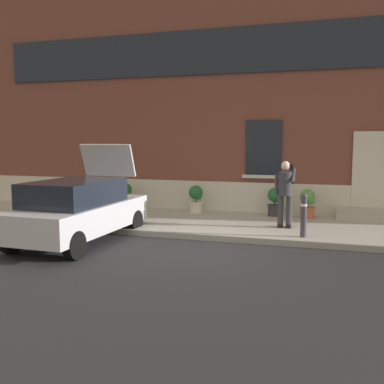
{
  "coord_description": "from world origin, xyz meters",
  "views": [
    {
      "loc": [
        2.7,
        -9.36,
        2.46
      ],
      "look_at": [
        -0.72,
        1.6,
        1.1
      ],
      "focal_mm": 41.74,
      "sensor_mm": 36.0,
      "label": 1
    }
  ],
  "objects_px": {
    "bollard_near_person": "(304,214)",
    "person_on_phone": "(285,190)",
    "planter_olive": "(126,195)",
    "planter_terracotta": "(308,203)",
    "planter_charcoal": "(275,201)",
    "planter_cream": "(196,198)",
    "hatchback_car_silver": "(78,209)"
  },
  "relations": [
    {
      "from": "bollard_near_person",
      "to": "person_on_phone",
      "type": "xyz_separation_m",
      "value": [
        -0.54,
        0.98,
        0.44
      ]
    },
    {
      "from": "planter_olive",
      "to": "planter_terracotta",
      "type": "distance_m",
      "value": 5.89
    },
    {
      "from": "planter_charcoal",
      "to": "planter_terracotta",
      "type": "relative_size",
      "value": 1.0
    },
    {
      "from": "person_on_phone",
      "to": "planter_cream",
      "type": "height_order",
      "value": "person_on_phone"
    },
    {
      "from": "person_on_phone",
      "to": "planter_charcoal",
      "type": "xyz_separation_m",
      "value": [
        -0.46,
        1.81,
        -0.55
      ]
    },
    {
      "from": "bollard_near_person",
      "to": "planter_terracotta",
      "type": "xyz_separation_m",
      "value": [
        -0.04,
        2.65,
        -0.11
      ]
    },
    {
      "from": "hatchback_car_silver",
      "to": "planter_olive",
      "type": "xyz_separation_m",
      "value": [
        -0.78,
        4.19,
        -0.19
      ]
    },
    {
      "from": "planter_olive",
      "to": "planter_charcoal",
      "type": "height_order",
      "value": "same"
    },
    {
      "from": "person_on_phone",
      "to": "planter_olive",
      "type": "bearing_deg",
      "value": 145.34
    },
    {
      "from": "planter_olive",
      "to": "planter_cream",
      "type": "relative_size",
      "value": 1.0
    },
    {
      "from": "bollard_near_person",
      "to": "person_on_phone",
      "type": "relative_size",
      "value": 0.6
    },
    {
      "from": "planter_cream",
      "to": "planter_charcoal",
      "type": "distance_m",
      "value": 2.47
    },
    {
      "from": "planter_terracotta",
      "to": "hatchback_car_silver",
      "type": "bearing_deg",
      "value": -140.98
    },
    {
      "from": "planter_olive",
      "to": "planter_charcoal",
      "type": "relative_size",
      "value": 1.0
    },
    {
      "from": "planter_cream",
      "to": "planter_terracotta",
      "type": "relative_size",
      "value": 1.0
    },
    {
      "from": "hatchback_car_silver",
      "to": "bollard_near_person",
      "type": "height_order",
      "value": "hatchback_car_silver"
    },
    {
      "from": "bollard_near_person",
      "to": "planter_cream",
      "type": "height_order",
      "value": "bollard_near_person"
    },
    {
      "from": "hatchback_car_silver",
      "to": "planter_charcoal",
      "type": "bearing_deg",
      "value": 45.89
    },
    {
      "from": "hatchback_car_silver",
      "to": "bollard_near_person",
      "type": "relative_size",
      "value": 3.93
    },
    {
      "from": "planter_cream",
      "to": "planter_terracotta",
      "type": "height_order",
      "value": "same"
    },
    {
      "from": "bollard_near_person",
      "to": "planter_olive",
      "type": "height_order",
      "value": "bollard_near_person"
    },
    {
      "from": "hatchback_car_silver",
      "to": "planter_olive",
      "type": "distance_m",
      "value": 4.27
    },
    {
      "from": "planter_charcoal",
      "to": "hatchback_car_silver",
      "type": "bearing_deg",
      "value": -134.11
    },
    {
      "from": "hatchback_car_silver",
      "to": "planter_terracotta",
      "type": "bearing_deg",
      "value": 39.02
    },
    {
      "from": "hatchback_car_silver",
      "to": "person_on_phone",
      "type": "distance_m",
      "value": 5.24
    },
    {
      "from": "planter_olive",
      "to": "bollard_near_person",
      "type": "bearing_deg",
      "value": -24.48
    },
    {
      "from": "person_on_phone",
      "to": "planter_olive",
      "type": "height_order",
      "value": "person_on_phone"
    },
    {
      "from": "hatchback_car_silver",
      "to": "bollard_near_person",
      "type": "distance_m",
      "value": 5.36
    },
    {
      "from": "bollard_near_person",
      "to": "planter_olive",
      "type": "distance_m",
      "value": 6.52
    },
    {
      "from": "planter_terracotta",
      "to": "person_on_phone",
      "type": "bearing_deg",
      "value": -106.74
    },
    {
      "from": "hatchback_car_silver",
      "to": "person_on_phone",
      "type": "relative_size",
      "value": 2.34
    },
    {
      "from": "bollard_near_person",
      "to": "person_on_phone",
      "type": "height_order",
      "value": "person_on_phone"
    }
  ]
}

